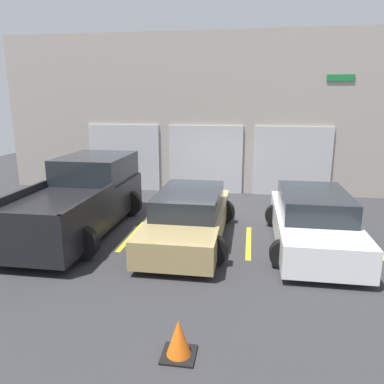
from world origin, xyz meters
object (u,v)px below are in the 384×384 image
object	(u,v)px
sedan_white	(313,221)
sedan_side	(189,216)
pickup_truck	(81,198)
traffic_cone	(179,339)

from	to	relation	value
sedan_white	sedan_side	world-z (taller)	sedan_white
pickup_truck	sedan_white	xyz separation A→B (m)	(5.99, -0.28, -0.24)
traffic_cone	sedan_white	bearing A→B (deg)	61.57
sedan_side	sedan_white	bearing A→B (deg)	-0.05
sedan_white	traffic_cone	size ratio (longest dim) A/B	7.91
traffic_cone	sedan_side	bearing A→B (deg)	97.57
pickup_truck	sedan_side	bearing A→B (deg)	-5.36
sedan_side	traffic_cone	world-z (taller)	sedan_side
sedan_white	sedan_side	size ratio (longest dim) A/B	0.94
sedan_side	traffic_cone	xyz separation A→B (m)	(0.59, -4.44, -0.33)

